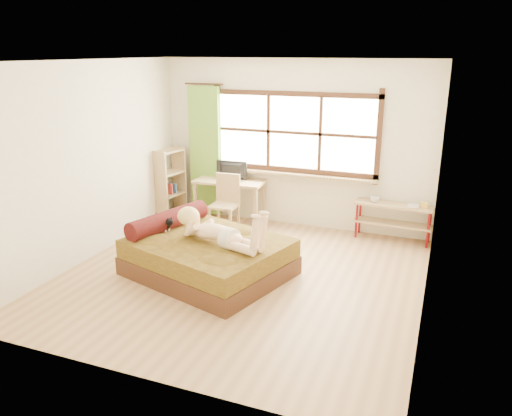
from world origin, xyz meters
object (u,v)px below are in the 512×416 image
at_px(bed, 206,255).
at_px(bookshelf, 170,183).
at_px(desk, 230,186).
at_px(chair, 226,199).
at_px(kitten, 163,223).
at_px(woman, 216,222).
at_px(pipe_shelf, 394,214).

relative_size(bed, bookshelf, 1.87).
height_order(desk, chair, chair).
xyz_separation_m(desk, chair, (0.10, -0.37, -0.12)).
relative_size(bed, kitten, 7.91).
relative_size(kitten, chair, 0.31).
bearing_deg(kitten, woman, 6.83).
height_order(chair, pipe_shelf, chair).
xyz_separation_m(pipe_shelf, bookshelf, (-3.75, -0.27, 0.19)).
distance_m(woman, pipe_shelf, 2.95).
bearing_deg(bookshelf, pipe_shelf, 14.55).
height_order(desk, bookshelf, bookshelf).
distance_m(bed, woman, 0.54).
bearing_deg(woman, desk, 126.44).
relative_size(chair, bookshelf, 0.76).
distance_m(chair, pipe_shelf, 2.65).
bearing_deg(desk, pipe_shelf, 0.23).
bearing_deg(bed, bookshelf, 147.64).
relative_size(pipe_shelf, bookshelf, 0.97).
xyz_separation_m(chair, pipe_shelf, (2.60, 0.49, -0.08)).
xyz_separation_m(kitten, chair, (0.22, 1.54, -0.08)).
relative_size(woman, pipe_shelf, 1.13).
bearing_deg(kitten, bed, 9.31).
xyz_separation_m(kitten, desk, (0.13, 1.91, 0.04)).
bearing_deg(chair, bed, -76.86).
distance_m(kitten, bookshelf, 1.99).
distance_m(chair, bookshelf, 1.18).
bearing_deg(bed, pipe_shelf, 61.16).
relative_size(chair, pipe_shelf, 0.78).
bearing_deg(kitten, desk, 102.79).
bearing_deg(pipe_shelf, chair, -166.38).
bearing_deg(pipe_shelf, woman, -128.84).
xyz_separation_m(woman, pipe_shelf, (1.95, 2.18, -0.34)).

